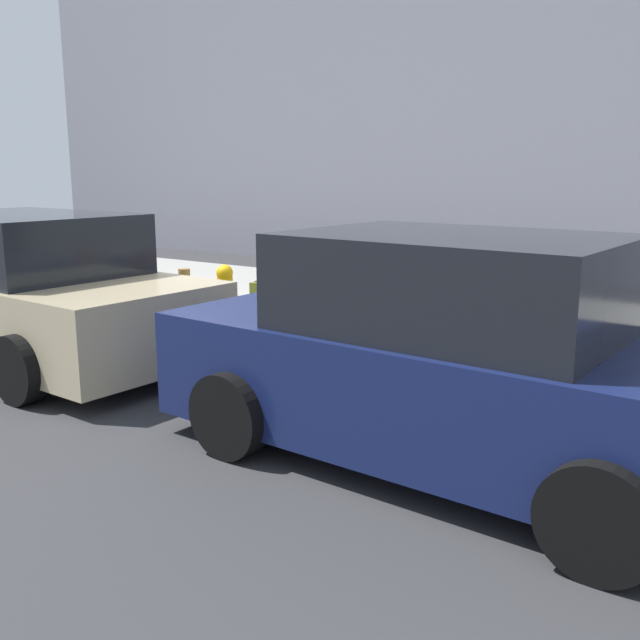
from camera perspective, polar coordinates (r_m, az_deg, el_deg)
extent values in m
plane|color=#333335|center=(8.82, -10.97, -1.81)|extent=(40.00, 40.00, 0.00)
cube|color=#9E9B93|center=(10.65, -1.32, 1.14)|extent=(18.00, 5.00, 0.14)
cube|color=gray|center=(16.24, 12.91, 21.25)|extent=(24.00, 3.00, 9.55)
cube|color=red|center=(7.26, 13.99, -0.99)|extent=(0.44, 0.25, 0.68)
cube|color=black|center=(7.26, 13.99, -0.99)|extent=(0.44, 0.06, 0.70)
cylinder|color=gray|center=(7.14, 15.53, 1.68)|extent=(0.02, 0.02, 0.04)
cylinder|color=gray|center=(7.25, 12.76, 1.98)|extent=(0.02, 0.02, 0.04)
cylinder|color=black|center=(7.19, 14.14, 1.99)|extent=(0.37, 0.04, 0.02)
cylinder|color=black|center=(7.28, 15.27, -3.62)|extent=(0.04, 0.02, 0.04)
cylinder|color=black|center=(7.40, 12.48, -3.24)|extent=(0.04, 0.02, 0.04)
cube|color=#9EA0A8|center=(7.37, 10.47, -0.62)|extent=(0.39, 0.22, 0.69)
cube|color=black|center=(7.37, 10.47, -0.62)|extent=(0.38, 0.06, 0.70)
cylinder|color=gray|center=(7.23, 11.79, 3.08)|extent=(0.02, 0.02, 0.30)
cylinder|color=gray|center=(7.34, 9.47, 3.30)|extent=(0.02, 0.02, 0.30)
cylinder|color=black|center=(7.26, 10.67, 4.36)|extent=(0.32, 0.04, 0.02)
cylinder|color=black|center=(7.39, 11.55, -3.20)|extent=(0.05, 0.02, 0.04)
cylinder|color=black|center=(7.51, 9.23, -2.88)|extent=(0.05, 0.02, 0.04)
cube|color=navy|center=(7.56, 7.26, -0.15)|extent=(0.44, 0.27, 0.70)
cube|color=black|center=(7.56, 7.26, -0.15)|extent=(0.44, 0.06, 0.72)
cylinder|color=gray|center=(7.39, 8.61, 3.22)|extent=(0.02, 0.02, 0.23)
cylinder|color=gray|center=(7.57, 6.12, 3.49)|extent=(0.02, 0.02, 0.23)
cylinder|color=black|center=(7.46, 7.37, 4.23)|extent=(0.37, 0.03, 0.02)
cylinder|color=black|center=(7.55, 8.46, -2.77)|extent=(0.04, 0.02, 0.04)
cylinder|color=black|center=(7.73, 5.95, -2.36)|extent=(0.04, 0.02, 0.04)
cube|color=maroon|center=(7.86, 4.24, 0.61)|extent=(0.48, 0.29, 0.77)
cube|color=black|center=(7.86, 4.24, 0.61)|extent=(0.47, 0.08, 0.78)
cylinder|color=gray|center=(7.71, 5.63, 3.41)|extent=(0.02, 0.02, 0.04)
cylinder|color=gray|center=(7.88, 2.96, 3.64)|extent=(0.02, 0.02, 0.04)
cylinder|color=black|center=(7.79, 4.28, 3.67)|extent=(0.40, 0.06, 0.02)
cylinder|color=black|center=(7.85, 5.55, -2.13)|extent=(0.05, 0.02, 0.04)
cylinder|color=black|center=(8.03, 2.87, -1.77)|extent=(0.05, 0.02, 0.04)
cube|color=#0F606B|center=(8.04, 0.64, 0.43)|extent=(0.46, 0.22, 0.64)
cube|color=black|center=(8.04, 0.64, 0.43)|extent=(0.46, 0.07, 0.65)
cylinder|color=gray|center=(7.89, 1.87, 2.69)|extent=(0.02, 0.02, 0.04)
cylinder|color=gray|center=(8.08, -0.54, 2.92)|extent=(0.02, 0.02, 0.04)
cylinder|color=black|center=(7.98, 0.65, 2.95)|extent=(0.39, 0.06, 0.02)
cylinder|color=black|center=(8.02, 1.87, -1.79)|extent=(0.05, 0.02, 0.04)
cylinder|color=black|center=(8.21, -0.56, -1.46)|extent=(0.05, 0.02, 0.04)
cube|color=black|center=(8.34, -1.99, 0.74)|extent=(0.41, 0.25, 0.61)
cube|color=black|center=(8.34, -1.99, 0.74)|extent=(0.40, 0.07, 0.62)
cylinder|color=gray|center=(8.18, -1.03, 3.38)|extent=(0.02, 0.02, 0.19)
cylinder|color=gray|center=(8.36, -2.97, 3.56)|extent=(0.02, 0.02, 0.19)
cylinder|color=black|center=(8.26, -2.02, 4.14)|extent=(0.33, 0.04, 0.02)
cylinder|color=black|center=(8.31, -0.99, -1.29)|extent=(0.05, 0.02, 0.04)
cylinder|color=black|center=(8.49, -2.95, -1.01)|extent=(0.05, 0.02, 0.04)
cube|color=#59601E|center=(8.72, -4.02, 1.10)|extent=(0.43, 0.26, 0.58)
cube|color=black|center=(8.72, -4.02, 1.10)|extent=(0.44, 0.05, 0.59)
cylinder|color=gray|center=(8.55, -3.07, 3.01)|extent=(0.02, 0.02, 0.04)
cylinder|color=gray|center=(8.78, -5.01, 3.21)|extent=(0.02, 0.02, 0.04)
cylinder|color=black|center=(8.66, -4.05, 3.24)|extent=(0.37, 0.03, 0.02)
cylinder|color=black|center=(8.66, -3.00, -0.77)|extent=(0.04, 0.02, 0.04)
cylinder|color=black|center=(8.89, -4.97, -0.46)|extent=(0.04, 0.02, 0.04)
cylinder|color=#D89E0C|center=(9.08, -7.58, 1.55)|extent=(0.20, 0.20, 0.61)
sphere|color=#D89E0C|center=(9.02, -7.64, 3.76)|extent=(0.21, 0.21, 0.21)
cylinder|color=#D89E0C|center=(9.17, -8.28, 1.83)|extent=(0.09, 0.10, 0.09)
cylinder|color=#D89E0C|center=(8.97, -6.88, 1.65)|extent=(0.09, 0.10, 0.09)
cylinder|color=brown|center=(9.35, -10.75, 1.98)|extent=(0.15, 0.15, 0.68)
cube|color=#141E4C|center=(5.13, 10.42, -5.08)|extent=(4.28, 1.94, 0.80)
cube|color=black|center=(4.96, 10.73, 3.01)|extent=(2.25, 1.71, 0.66)
cylinder|color=black|center=(5.24, -7.21, -7.55)|extent=(0.65, 0.25, 0.64)
cylinder|color=black|center=(6.57, 3.74, -3.47)|extent=(0.65, 0.25, 0.64)
cylinder|color=black|center=(4.01, 21.47, -14.67)|extent=(0.65, 0.25, 0.64)
cube|color=tan|center=(8.54, -22.49, 0.94)|extent=(4.76, 2.05, 0.78)
cube|color=black|center=(8.44, -22.88, 5.68)|extent=(2.50, 1.82, 0.64)
cylinder|color=black|center=(10.29, -22.00, 1.30)|extent=(0.65, 0.24, 0.64)
cylinder|color=black|center=(6.90, -22.91, -3.65)|extent=(0.65, 0.24, 0.64)
cylinder|color=black|center=(7.97, -11.12, -0.92)|extent=(0.65, 0.24, 0.64)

